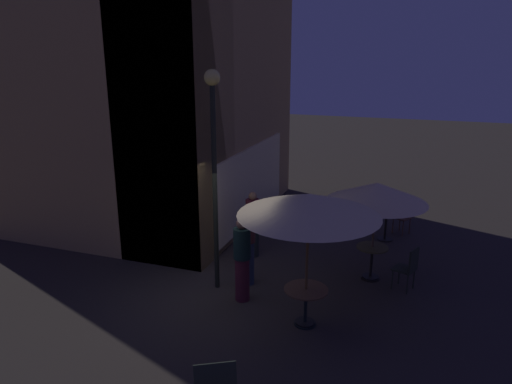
% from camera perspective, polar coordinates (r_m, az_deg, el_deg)
% --- Properties ---
extents(ground_plane, '(60.00, 60.00, 0.00)m').
position_cam_1_polar(ground_plane, '(9.86, -3.99, -12.59)').
color(ground_plane, '#2D2723').
extents(cafe_building, '(7.29, 7.86, 9.14)m').
position_cam_1_polar(cafe_building, '(13.10, -12.91, 15.06)').
color(cafe_building, tan).
rests_on(cafe_building, ground).
extents(street_lamp_near_corner, '(0.31, 0.31, 4.49)m').
position_cam_1_polar(street_lamp_near_corner, '(9.27, -5.12, 5.56)').
color(street_lamp_near_corner, black).
rests_on(street_lamp_near_corner, ground).
extents(cafe_table_0, '(0.79, 0.79, 0.72)m').
position_cam_1_polar(cafe_table_0, '(8.76, 6.03, -12.56)').
color(cafe_table_0, black).
rests_on(cafe_table_0, ground).
extents(cafe_table_1, '(0.68, 0.68, 0.76)m').
position_cam_1_polar(cafe_table_1, '(10.67, 13.80, -7.54)').
color(cafe_table_1, black).
rests_on(cafe_table_1, ground).
extents(cafe_table_2, '(0.64, 0.64, 0.73)m').
position_cam_1_polar(cafe_table_2, '(12.95, 15.42, -3.51)').
color(cafe_table_2, black).
rests_on(cafe_table_2, ground).
extents(patio_umbrella_0, '(2.47, 2.47, 2.50)m').
position_cam_1_polar(patio_umbrella_0, '(8.06, 6.39, -1.59)').
color(patio_umbrella_0, black).
rests_on(patio_umbrella_0, ground).
extents(patio_umbrella_1, '(2.12, 2.12, 2.19)m').
position_cam_1_polar(patio_umbrella_1, '(10.18, 14.34, -0.11)').
color(patio_umbrella_1, black).
rests_on(patio_umbrella_1, ground).
extents(cafe_chair_0, '(0.53, 0.53, 0.95)m').
position_cam_1_polar(cafe_chair_0, '(10.35, 17.96, -8.44)').
color(cafe_chair_0, black).
rests_on(cafe_chair_0, ground).
extents(cafe_chair_1, '(0.55, 0.55, 0.88)m').
position_cam_1_polar(cafe_chair_1, '(13.57, 17.44, -2.59)').
color(cafe_chair_1, brown).
rests_on(cafe_chair_1, ground).
extents(patron_standing_0, '(0.34, 0.34, 1.74)m').
position_cam_1_polar(patron_standing_0, '(9.38, -1.69, -8.12)').
color(patron_standing_0, '#481922').
rests_on(patron_standing_0, ground).
extents(patron_standing_1, '(0.33, 0.33, 1.74)m').
position_cam_1_polar(patron_standing_1, '(10.02, -1.03, -6.43)').
color(patron_standing_1, '#263042').
rests_on(patron_standing_1, ground).
extents(patron_standing_2, '(0.34, 0.34, 1.63)m').
position_cam_1_polar(patron_standing_2, '(11.40, -0.39, -3.91)').
color(patron_standing_2, black).
rests_on(patron_standing_2, ground).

